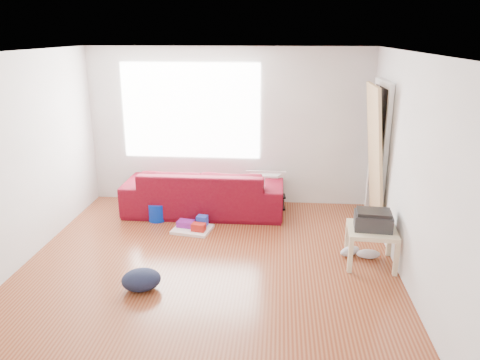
# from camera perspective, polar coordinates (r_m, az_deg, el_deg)

# --- Properties ---
(room) EXTENTS (4.51, 5.01, 2.51)m
(room) POSITION_cam_1_polar(r_m,az_deg,el_deg) (5.25, -3.42, 1.53)
(room) COLOR maroon
(room) RESTS_ON ground
(sofa) EXTENTS (2.44, 0.95, 0.71)m
(sofa) POSITION_cam_1_polar(r_m,az_deg,el_deg) (7.39, -4.32, -3.89)
(sofa) COLOR #550213
(sofa) RESTS_ON ground
(tv_stand) EXTENTS (0.65, 0.40, 0.23)m
(tv_stand) POSITION_cam_1_polar(r_m,az_deg,el_deg) (7.52, 3.11, -2.48)
(tv_stand) COLOR black
(tv_stand) RESTS_ON ground
(tv) EXTENTS (0.63, 0.08, 0.36)m
(tv) POSITION_cam_1_polar(r_m,az_deg,el_deg) (7.42, 3.15, -0.37)
(tv) COLOR black
(tv) RESTS_ON tv_stand
(side_table) EXTENTS (0.60, 0.60, 0.46)m
(side_table) POSITION_cam_1_polar(r_m,az_deg,el_deg) (5.86, 15.77, -6.37)
(side_table) COLOR beige
(side_table) RESTS_ON ground
(printer) EXTENTS (0.46, 0.37, 0.23)m
(printer) POSITION_cam_1_polar(r_m,az_deg,el_deg) (5.79, 15.93, -4.70)
(printer) COLOR #242325
(printer) RESTS_ON side_table
(bucket) EXTENTS (0.32, 0.32, 0.27)m
(bucket) POSITION_cam_1_polar(r_m,az_deg,el_deg) (7.16, -10.01, -4.84)
(bucket) COLOR #0427AC
(bucket) RESTS_ON ground
(toilet_paper) EXTENTS (0.13, 0.13, 0.12)m
(toilet_paper) POSITION_cam_1_polar(r_m,az_deg,el_deg) (7.10, -10.15, -3.37)
(toilet_paper) COLOR silver
(toilet_paper) RESTS_ON bucket
(cleaning_tray) EXTENTS (0.59, 0.51, 0.19)m
(cleaning_tray) POSITION_cam_1_polar(r_m,az_deg,el_deg) (6.72, -5.69, -5.67)
(cleaning_tray) COLOR white
(cleaning_tray) RESTS_ON ground
(backpack) EXTENTS (0.51, 0.45, 0.24)m
(backpack) POSITION_cam_1_polar(r_m,az_deg,el_deg) (5.39, -11.86, -12.90)
(backpack) COLOR black
(backpack) RESTS_ON ground
(sneakers) EXTENTS (0.52, 0.27, 0.12)m
(sneakers) POSITION_cam_1_polar(r_m,az_deg,el_deg) (6.12, 14.31, -8.56)
(sneakers) COLOR silver
(sneakers) RESTS_ON ground
(door_panel) EXTENTS (0.26, 0.82, 2.05)m
(door_panel) POSITION_cam_1_polar(r_m,az_deg,el_deg) (7.00, 15.42, -5.79)
(door_panel) COLOR tan
(door_panel) RESTS_ON ground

